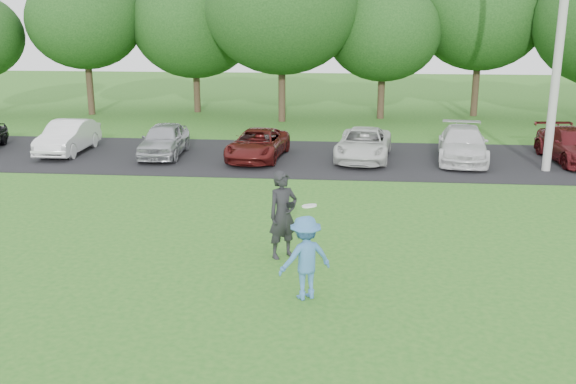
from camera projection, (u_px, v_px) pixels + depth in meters
The scene contains 7 objects.
ground at pixel (270, 313), 11.55m from camera, with size 100.00×100.00×0.00m, color #25641C.
parking_lot at pixel (312, 158), 24.02m from camera, with size 32.00×6.50×0.03m, color black.
utility_pole at pixel (563, 11), 20.64m from camera, with size 0.28×0.28×10.63m, color #A9A8A4.
frisbee_player at pixel (305, 258), 11.96m from camera, with size 1.20×1.03×1.93m.
camera_bystander at pixel (283, 215), 13.98m from camera, with size 0.85×0.80×1.95m.
parked_cars at pixel (334, 143), 23.73m from camera, with size 28.16×4.74×1.24m.
tree_row at pixel (354, 21), 31.95m from camera, with size 42.39×9.85×8.64m.
Camera 1 is at (1.31, -10.47, 5.17)m, focal length 40.00 mm.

